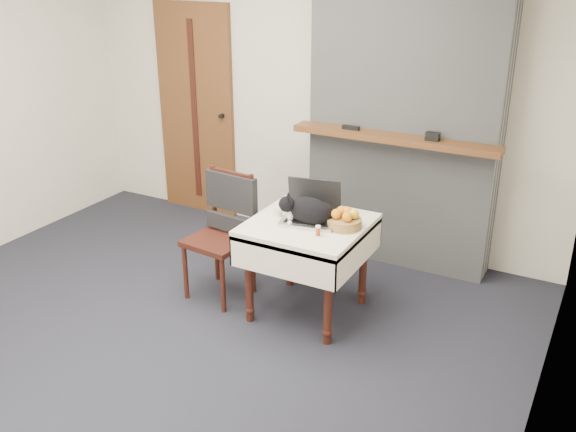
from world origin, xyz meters
name	(u,v)px	position (x,y,z in m)	size (l,w,h in m)	color
ground	(177,334)	(0.00, 0.00, 0.00)	(4.50, 4.50, 0.00)	black
room_shell	(203,62)	(0.00, 0.46, 1.76)	(4.52, 4.01, 2.61)	beige
door	(196,111)	(-1.20, 1.97, 1.00)	(0.82, 0.10, 2.00)	brown
chimney	(405,106)	(0.90, 1.85, 1.30)	(1.62, 0.48, 2.60)	gray
side_table	(308,237)	(0.64, 0.70, 0.59)	(0.78, 0.78, 0.70)	black
laptop	(311,210)	(0.64, 0.75, 0.77)	(0.43, 0.39, 0.28)	#B7B7BC
cat	(310,211)	(0.67, 0.67, 0.79)	(0.46, 0.29, 0.22)	black
cream_jar	(278,212)	(0.41, 0.69, 0.73)	(0.06, 0.06, 0.07)	silver
pill_bottle	(318,230)	(0.80, 0.53, 0.74)	(0.03, 0.03, 0.07)	#973712
fruit_basket	(344,220)	(0.89, 0.73, 0.75)	(0.23, 0.23, 0.13)	#AA8A44
desk_clutter	(338,223)	(0.84, 0.77, 0.70)	(0.14, 0.02, 0.01)	black
chair	(226,217)	(-0.03, 0.70, 0.60)	(0.47, 0.46, 0.95)	black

